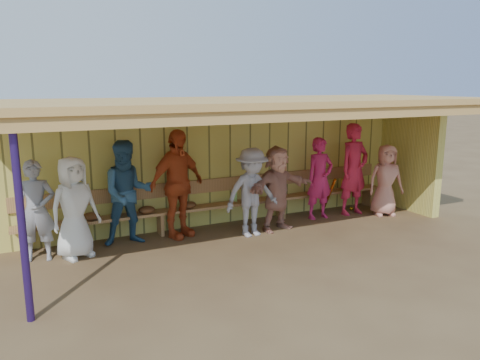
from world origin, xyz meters
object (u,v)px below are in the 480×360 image
player_f (277,188)px  player_g (320,178)px  bench (223,199)px  player_extra (354,169)px  player_e (252,192)px  player_c (128,193)px  player_b (74,208)px  player_d (177,184)px  player_h (386,180)px  player_a (36,211)px

player_f → player_g: bearing=1.7°
player_f → bench: (-0.79, 0.73, -0.28)m
player_f → player_extra: 2.06m
player_e → player_c: bearing=162.5°
player_g → player_e: bearing=-168.0°
player_c → bench: (1.91, 0.31, -0.38)m
player_e → player_f: player_e is taller
player_e → player_f: bearing=6.7°
player_extra → bench: size_ratio=0.26×
player_f → player_b: bearing=164.7°
player_f → player_g: (1.19, 0.31, 0.03)m
player_b → bench: player_b is taller
player_d → player_c: bearing=158.1°
player_d → player_e: size_ratio=1.21×
player_f → bench: 1.12m
player_c → player_e: (2.12, -0.53, -0.10)m
player_b → player_e: (3.03, -0.26, -0.01)m
player_d → player_f: (1.82, -0.43, -0.17)m
player_h → player_f: bearing=-163.3°
player_b → player_f: player_b is taller
player_c → player_d: size_ratio=0.92×
player_e → player_extra: size_ratio=0.84×
player_h → player_e: bearing=-160.9°
player_a → player_e: size_ratio=0.99×
player_a → player_c: 1.48m
player_g → player_h: (1.39, -0.41, -0.09)m
bench → player_b: bearing=-168.6°
bench → player_c: bearing=-170.9°
player_g → player_b: bearing=-179.3°
player_a → player_d: (2.35, 0.14, 0.18)m
player_b → bench: (2.83, 0.57, -0.29)m
player_b → player_d: 1.83m
player_g → player_f: bearing=-166.6°
player_b → player_g: player_g is taller
player_a → player_h: player_a is taller
player_d → player_extra: 3.86m
player_h → bench: (-3.38, 0.84, -0.23)m
player_h → bench: player_h is taller
player_f → player_a: bearing=163.3°
player_e → player_extra: 2.66m
player_b → player_d: player_d is taller
player_a → player_b: 0.57m
player_g → player_h: size_ratio=1.11×
player_d → player_extra: bearing=-24.3°
player_d → player_f: player_d is taller
player_a → player_d: bearing=13.9°
player_a → player_g: size_ratio=0.95×
player_d → player_g: size_ratio=1.17×
player_d → player_g: player_d is taller
player_d → bench: 1.17m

